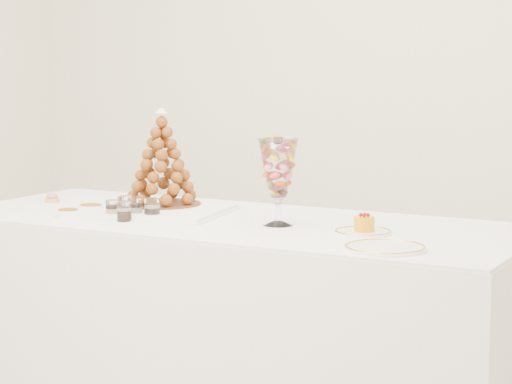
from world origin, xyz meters
The scene contains 15 objects.
buffet_table centered at (-0.02, 0.21, 0.42)m, with size 2.24×0.97×0.84m.
lace_tray centered at (-0.38, 0.22, 0.85)m, with size 0.57×0.43×0.02m, color white.
macaron_vase centered at (0.19, 0.17, 1.04)m, with size 0.14×0.14×0.31m.
cake_plate centered at (0.52, 0.14, 0.84)m, with size 0.20×0.20×0.01m, color white.
spare_plate centered at (0.69, -0.10, 0.84)m, with size 0.26×0.26×0.01m, color white.
pink_tart centered at (-0.90, 0.28, 0.85)m, with size 0.06×0.06×0.04m.
verrine_a centered at (-0.44, 0.13, 0.87)m, with size 0.05×0.05×0.07m, color white.
verrine_b centered at (-0.37, 0.09, 0.87)m, with size 0.06×0.06×0.07m, color white.
verrine_c centered at (-0.29, 0.09, 0.88)m, with size 0.06×0.06×0.08m, color white.
verrine_d centered at (-0.43, 0.04, 0.87)m, with size 0.05×0.05×0.07m, color white.
verrine_e centered at (-0.35, 0.00, 0.87)m, with size 0.05×0.05×0.07m, color white.
ramekin_back centered at (-0.59, 0.12, 0.85)m, with size 0.09×0.09×0.03m, color white.
ramekin_front centered at (-0.60, -0.01, 0.85)m, with size 0.08×0.08×0.03m, color white.
croquembouche centered at (-0.39, 0.32, 1.04)m, with size 0.32×0.32×0.38m.
mousse_cake centered at (0.53, 0.14, 0.87)m, with size 0.07×0.07×0.06m.
Camera 1 is at (1.70, -3.00, 1.42)m, focal length 70.00 mm.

